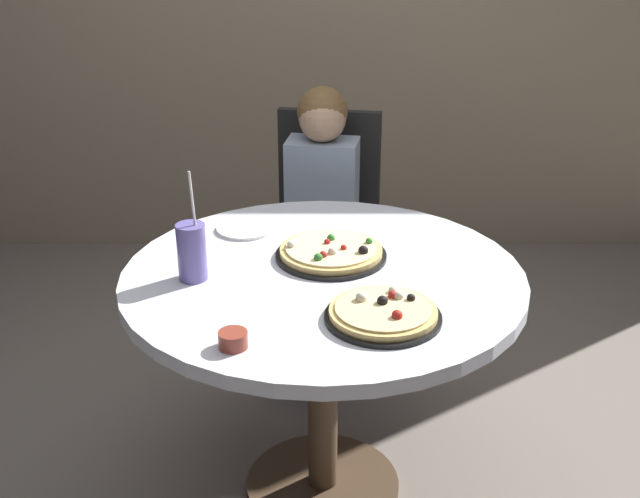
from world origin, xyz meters
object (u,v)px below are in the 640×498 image
dining_table (320,307)px  sauce_bowl (230,340)px  diner_child (316,250)px  plate_small (242,229)px  pizza_veggie (328,252)px  soda_cup (189,252)px  chair_wooden (323,221)px  pizza_cheese (380,313)px

dining_table → sauce_bowl: sauce_bowl is taller
diner_child → plate_small: bearing=-118.1°
diner_child → sauce_bowl: diner_child is taller
dining_table → diner_child: size_ratio=1.04×
sauce_bowl → plate_small: 0.71m
diner_child → dining_table: bearing=-89.1°
sauce_bowl → plate_small: bearing=92.5°
pizza_veggie → plate_small: bearing=142.3°
dining_table → sauce_bowl: (-0.21, -0.40, 0.13)m
pizza_veggie → soda_cup: size_ratio=1.05×
dining_table → pizza_veggie: (0.02, 0.10, 0.12)m
chair_wooden → sauce_bowl: bearing=-99.7°
chair_wooden → pizza_cheese: 1.22m
dining_table → sauce_bowl: size_ratio=16.13×
chair_wooden → soda_cup: (-0.37, -0.96, 0.30)m
diner_child → pizza_veggie: (0.04, -0.64, 0.28)m
chair_wooden → diner_child: size_ratio=0.88×
dining_table → pizza_cheese: (0.15, -0.27, 0.12)m
chair_wooden → sauce_bowl: (-0.23, -1.32, 0.24)m
pizza_veggie → sauce_bowl: pizza_veggie is taller
plate_small → soda_cup: bearing=-108.2°
dining_table → diner_child: diner_child is taller
diner_child → pizza_cheese: diner_child is taller
pizza_veggie → plate_small: (-0.27, 0.21, -0.01)m
pizza_veggie → chair_wooden: bearing=90.7°
pizza_cheese → soda_cup: soda_cup is taller
diner_child → pizza_cheese: bearing=-81.0°
soda_cup → plate_small: size_ratio=1.71×
chair_wooden → pizza_veggie: chair_wooden is taller
sauce_bowl → pizza_veggie: bearing=64.8°
dining_table → sauce_bowl: 0.47m
chair_wooden → dining_table: bearing=-90.9°
soda_cup → pizza_cheese: bearing=-24.4°
dining_table → plate_small: bearing=128.4°
soda_cup → diner_child: bearing=66.1°
dining_table → chair_wooden: bearing=89.1°
sauce_bowl → dining_table: bearing=62.1°
dining_table → plate_small: plate_small is taller
chair_wooden → diner_child: bearing=-98.0°
dining_table → soda_cup: (-0.36, -0.04, 0.19)m
pizza_cheese → dining_table: bearing=119.2°
chair_wooden → pizza_veggie: (0.01, -0.82, 0.24)m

